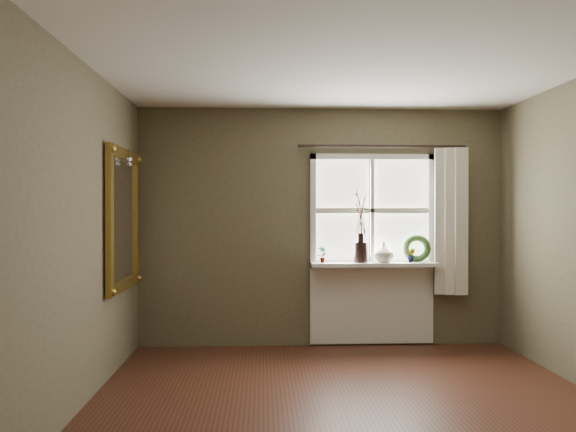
# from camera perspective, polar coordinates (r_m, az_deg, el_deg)

# --- Properties ---
(floor) EXTENTS (4.50, 4.50, 0.00)m
(floor) POSITION_cam_1_polar(r_m,az_deg,el_deg) (4.20, 6.91, -20.04)
(floor) COLOR #3E1E13
(floor) RESTS_ON ground
(ceiling) EXTENTS (4.50, 4.50, 0.00)m
(ceiling) POSITION_cam_1_polar(r_m,az_deg,el_deg) (4.09, 6.95, 16.50)
(ceiling) COLOR silver
(ceiling) RESTS_ON ground
(wall_back) EXTENTS (4.00, 0.10, 2.60)m
(wall_back) POSITION_cam_1_polar(r_m,az_deg,el_deg) (6.21, 3.41, -1.11)
(wall_back) COLOR brown
(wall_back) RESTS_ON ground
(wall_left) EXTENTS (0.10, 4.50, 2.60)m
(wall_left) POSITION_cam_1_polar(r_m,az_deg,el_deg) (4.12, -22.44, -1.93)
(wall_left) COLOR brown
(wall_left) RESTS_ON ground
(wall_front) EXTENTS (4.00, 0.10, 2.60)m
(wall_front) POSITION_cam_1_polar(r_m,az_deg,el_deg) (1.71, 19.85, -5.21)
(wall_front) COLOR brown
(wall_front) RESTS_ON ground
(window_frame) EXTENTS (1.36, 0.06, 1.24)m
(window_frame) POSITION_cam_1_polar(r_m,az_deg,el_deg) (6.22, 8.52, 0.55)
(window_frame) COLOR silver
(window_frame) RESTS_ON wall_back
(window_sill) EXTENTS (1.36, 0.26, 0.04)m
(window_sill) POSITION_cam_1_polar(r_m,az_deg,el_deg) (6.14, 8.71, -4.87)
(window_sill) COLOR silver
(window_sill) RESTS_ON wall_back
(window_apron) EXTENTS (1.36, 0.04, 0.88)m
(window_apron) POSITION_cam_1_polar(r_m,az_deg,el_deg) (6.31, 8.51, -8.76)
(window_apron) COLOR silver
(window_apron) RESTS_ON ground
(dark_jug) EXTENTS (0.18, 0.18, 0.22)m
(dark_jug) POSITION_cam_1_polar(r_m,az_deg,el_deg) (6.11, 7.40, -3.68)
(dark_jug) COLOR black
(dark_jug) RESTS_ON window_sill
(cream_vase) EXTENTS (0.26, 0.26, 0.22)m
(cream_vase) POSITION_cam_1_polar(r_m,az_deg,el_deg) (6.15, 9.71, -3.65)
(cream_vase) COLOR beige
(cream_vase) RESTS_ON window_sill
(wreath) EXTENTS (0.33, 0.21, 0.31)m
(wreath) POSITION_cam_1_polar(r_m,az_deg,el_deg) (6.28, 12.94, -3.52)
(wreath) COLOR #2E4820
(wreath) RESTS_ON window_sill
(potted_plant_left) EXTENTS (0.11, 0.10, 0.18)m
(potted_plant_left) POSITION_cam_1_polar(r_m,az_deg,el_deg) (6.05, 3.49, -3.90)
(potted_plant_left) COLOR #2E4820
(potted_plant_left) RESTS_ON window_sill
(potted_plant_right) EXTENTS (0.10, 0.09, 0.15)m
(potted_plant_right) POSITION_cam_1_polar(r_m,az_deg,el_deg) (6.23, 12.42, -3.92)
(potted_plant_right) COLOR #2E4820
(potted_plant_right) RESTS_ON window_sill
(curtain) EXTENTS (0.36, 0.12, 1.59)m
(curtain) POSITION_cam_1_polar(r_m,az_deg,el_deg) (6.35, 16.16, -0.51)
(curtain) COLOR beige
(curtain) RESTS_ON wall_back
(curtain_rod) EXTENTS (1.84, 0.03, 0.03)m
(curtain_rod) POSITION_cam_1_polar(r_m,az_deg,el_deg) (6.23, 9.55, 7.00)
(curtain_rod) COLOR black
(curtain_rod) RESTS_ON wall_back
(gilt_mirror) EXTENTS (0.10, 1.12, 1.33)m
(gilt_mirror) POSITION_cam_1_polar(r_m,az_deg,el_deg) (5.53, -16.34, -0.31)
(gilt_mirror) COLOR white
(gilt_mirror) RESTS_ON wall_left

